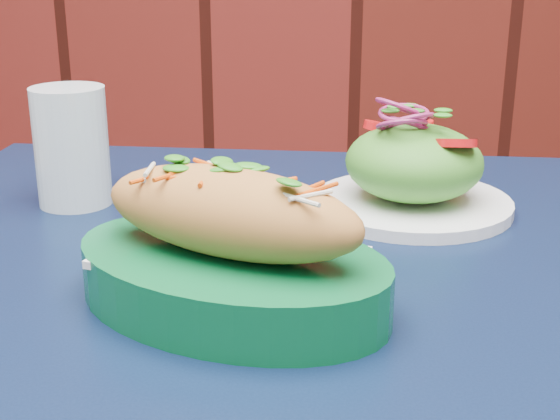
# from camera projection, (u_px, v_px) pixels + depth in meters

# --- Properties ---
(cafe_table) EXTENTS (0.82, 0.82, 0.75)m
(cafe_table) POSITION_uv_depth(u_px,v_px,m) (274.00, 368.00, 0.67)
(cafe_table) COLOR black
(cafe_table) RESTS_ON ground
(banh_mi_basket) EXTENTS (0.29, 0.24, 0.11)m
(banh_mi_basket) POSITION_uv_depth(u_px,v_px,m) (231.00, 251.00, 0.57)
(banh_mi_basket) COLOR #09582C
(banh_mi_basket) RESTS_ON cafe_table
(salad_plate) EXTENTS (0.20, 0.20, 0.11)m
(salad_plate) POSITION_uv_depth(u_px,v_px,m) (414.00, 170.00, 0.78)
(salad_plate) COLOR white
(salad_plate) RESTS_ON cafe_table
(water_glass) EXTENTS (0.07, 0.07, 0.12)m
(water_glass) POSITION_uv_depth(u_px,v_px,m) (72.00, 147.00, 0.79)
(water_glass) COLOR silver
(water_glass) RESTS_ON cafe_table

